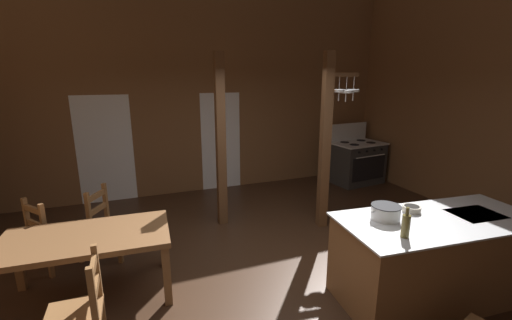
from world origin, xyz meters
The scene contains 15 objects.
ground_plane centered at (0.00, 0.00, -0.05)m, with size 9.03×7.77×0.10m, color #382316.
wall_back centered at (0.00, 3.55, 2.19)m, with size 9.03×0.14×4.39m, color brown.
glazed_door_back_left centered at (-1.85, 3.48, 1.02)m, with size 1.00×0.01×2.05m, color white.
glazed_panel_back_right centered at (0.41, 3.48, 1.02)m, with size 0.84×0.01×2.05m, color white.
kitchen_island centered at (1.60, -0.96, 0.46)m, with size 2.24×1.15×0.92m.
stove_range centered at (3.39, 2.75, 0.48)m, with size 1.22×0.93×1.32m.
support_post_with_pot_rack centered at (1.46, 1.03, 1.48)m, with size 0.59×0.26×2.74m.
support_post_center centered at (-0.06, 1.72, 1.37)m, with size 0.14×0.14×2.74m.
dining_table centered at (-1.92, 0.36, 0.65)m, with size 1.74×0.99×0.74m.
ladderback_chair_near_window centered at (-1.91, -0.52, 0.45)m, with size 0.44×0.44×0.95m.
ladderback_chair_by_post centered at (-2.43, 1.18, 0.45)m, with size 0.62×0.62×0.95m.
ladderback_chair_at_table_end centered at (-1.76, 1.28, 0.45)m, with size 0.60×0.60×0.95m.
stockpot_on_counter centered at (1.03, -0.76, 1.00)m, with size 0.37×0.30×0.15m.
mixing_bowl_on_counter centered at (1.45, -0.71, 0.96)m, with size 0.19×0.19×0.07m.
bottle_tall_on_counter centered at (0.92, -1.15, 1.04)m, with size 0.08×0.08×0.29m.
Camera 1 is at (-1.38, -3.28, 2.37)m, focal length 23.29 mm.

